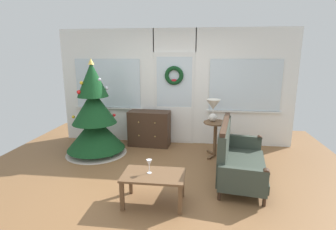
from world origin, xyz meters
name	(u,v)px	position (x,y,z in m)	size (l,w,h in m)	color
ground_plane	(160,184)	(0.00, 0.00, 0.00)	(6.76, 6.76, 0.00)	brown
back_wall_with_door	(174,87)	(0.00, 2.08, 1.28)	(5.20, 0.19, 2.55)	white
christmas_tree	(95,120)	(-1.52, 1.17, 0.71)	(1.23, 1.23, 1.93)	#4C331E
dresser_cabinet	(149,128)	(-0.53, 1.79, 0.39)	(0.93, 0.49, 0.78)	#3D281C
settee_sofa	(236,157)	(1.18, 0.36, 0.38)	(0.92, 1.67, 0.96)	#3D281C
side_table	(215,132)	(0.90, 1.31, 0.50)	(0.50, 0.48, 0.71)	brown
table_lamp	(213,107)	(0.84, 1.35, 0.99)	(0.28, 0.28, 0.44)	silver
coffee_table	(154,178)	(-0.01, -0.53, 0.37)	(0.84, 0.52, 0.43)	brown
wine_glass	(149,163)	(-0.07, -0.51, 0.57)	(0.08, 0.08, 0.20)	silver
gift_box	(109,152)	(-1.20, 1.00, 0.09)	(0.18, 0.16, 0.18)	#266633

